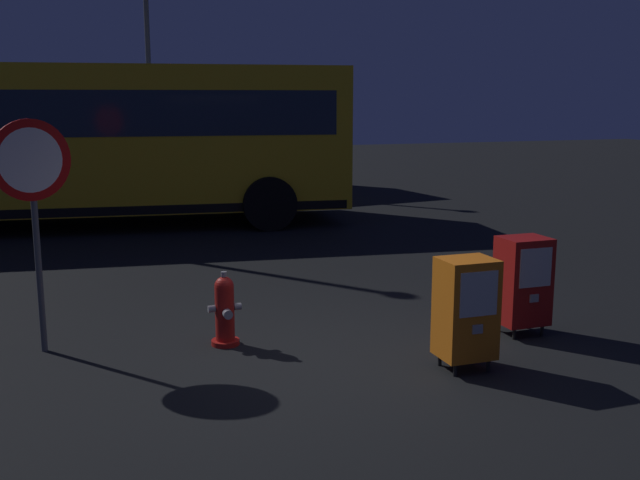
% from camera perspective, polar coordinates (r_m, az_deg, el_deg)
% --- Properties ---
extents(ground_plane, '(60.00, 60.00, 0.00)m').
position_cam_1_polar(ground_plane, '(7.07, 0.94, -9.09)').
color(ground_plane, black).
extents(fire_hydrant, '(0.33, 0.32, 0.75)m').
position_cam_1_polar(fire_hydrant, '(7.39, -7.35, -5.42)').
color(fire_hydrant, red).
rests_on(fire_hydrant, ground_plane).
extents(newspaper_box_primary, '(0.48, 0.42, 1.02)m').
position_cam_1_polar(newspaper_box_primary, '(6.75, 11.18, -5.16)').
color(newspaper_box_primary, black).
rests_on(newspaper_box_primary, ground_plane).
extents(newspaper_box_secondary, '(0.48, 0.42, 1.02)m').
position_cam_1_polar(newspaper_box_secondary, '(7.89, 15.36, -3.03)').
color(newspaper_box_secondary, black).
rests_on(newspaper_box_secondary, ground_plane).
extents(stop_sign, '(0.71, 0.31, 2.23)m').
position_cam_1_polar(stop_sign, '(7.38, -21.25, 3.82)').
color(stop_sign, '#4C4F54').
rests_on(stop_sign, ground_plane).
extents(bus_near, '(10.73, 3.78, 3.00)m').
position_cam_1_polar(bus_near, '(14.75, -19.10, 7.55)').
color(bus_near, gold).
rests_on(bus_near, ground_plane).
extents(bus_far, '(10.74, 3.92, 3.00)m').
position_cam_1_polar(bus_far, '(19.10, -15.51, 8.37)').
color(bus_far, '#4C5156').
rests_on(bus_far, ground_plane).
extents(street_light_near_right, '(0.32, 0.32, 8.02)m').
position_cam_1_polar(street_light_near_right, '(21.55, -13.22, 16.39)').
color(street_light_near_right, '#4C4F54').
rests_on(street_light_near_right, ground_plane).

